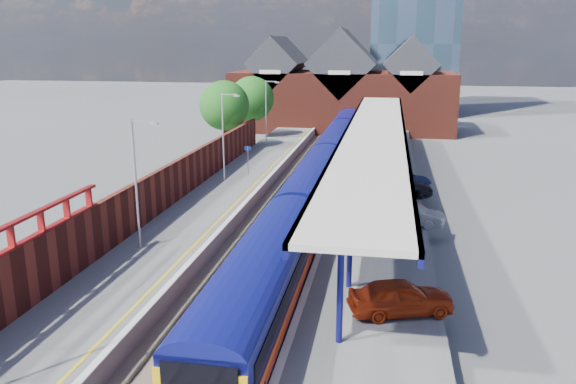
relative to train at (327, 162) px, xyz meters
name	(u,v)px	position (x,y,z in m)	size (l,w,h in m)	color
ground	(316,173)	(-1.49, 4.62, -2.12)	(240.00, 240.00, 0.00)	#5B5B5E
ballast_bed	(299,202)	(-1.49, -5.38, -2.09)	(6.00, 76.00, 0.06)	#473D33
rails	(299,201)	(-1.49, -5.38, -2.00)	(4.51, 76.00, 0.14)	slate
left_platform	(230,193)	(-6.99, -5.38, -1.62)	(5.00, 76.00, 1.00)	#565659
right_platform	(379,200)	(4.51, -5.38, -1.62)	(6.00, 76.00, 1.00)	#565659
coping_left	(259,187)	(-4.64, -5.38, -1.10)	(0.30, 76.00, 0.05)	silver
coping_right	(341,191)	(1.66, -5.38, -1.10)	(0.30, 76.00, 0.05)	silver
yellow_line	(251,187)	(-5.24, -5.38, -1.12)	(0.14, 76.00, 0.01)	yellow
train	(327,162)	(0.00, 0.00, 0.00)	(2.88, 65.91, 3.45)	navy
canopy	(375,132)	(3.99, -3.43, 3.13)	(4.50, 52.00, 4.48)	#0E0F56
lamp_post_b	(138,176)	(-7.86, -19.38, 2.87)	(1.48, 0.18, 7.00)	#A5A8AA
lamp_post_c	(225,131)	(-7.86, -3.38, 2.87)	(1.48, 0.18, 7.00)	#A5A8AA
lamp_post_d	(267,109)	(-7.86, 12.62, 2.87)	(1.48, 0.18, 7.00)	#A5A8AA
platform_sign	(248,155)	(-6.49, -1.38, 0.57)	(0.55, 0.08, 2.50)	#A5A8AA
brick_wall	(165,187)	(-9.59, -11.84, 0.33)	(0.35, 50.00, 3.86)	maroon
station_building	(343,91)	(-1.49, 32.62, 3.33)	(30.00, 12.12, 13.78)	maroon
tree_near	(226,107)	(-11.84, 10.53, 3.23)	(5.20, 5.20, 8.10)	#382314
tree_far	(253,100)	(-10.84, 18.53, 3.23)	(5.20, 5.20, 8.10)	#382314
parked_car_red	(401,297)	(5.78, -24.64, -0.39)	(1.72, 4.28, 1.46)	#A0290D
parked_car_silver	(411,214)	(6.57, -12.61, -0.46)	(1.40, 4.02, 1.32)	#9F9EA3
parked_car_dark	(400,184)	(5.99, -5.25, -0.42)	(1.98, 4.86, 1.41)	black
parked_car_blue	(403,179)	(6.22, -3.05, -0.50)	(2.05, 4.45, 1.24)	navy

